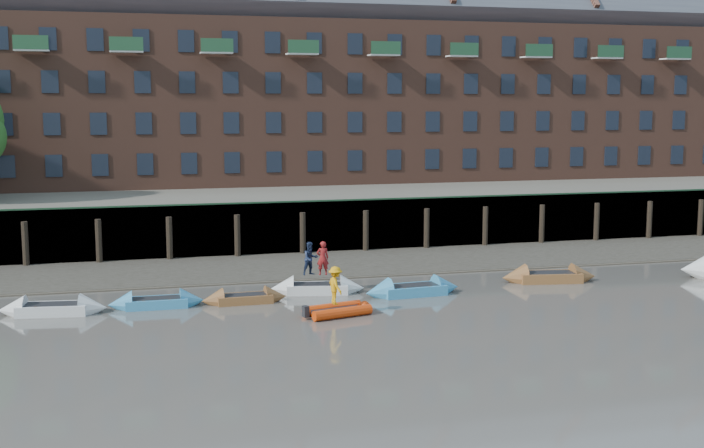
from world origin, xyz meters
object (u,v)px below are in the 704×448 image
object	(u,v)px
rowboat_3	(317,288)
rowboat_4	(413,290)
rib_tender	(340,310)
person_rower_a	(323,258)
person_rower_b	(310,258)
rowboat_2	(244,299)
person_rib_crew	(335,285)
rowboat_0	(53,309)
rowboat_1	(156,303)
rowboat_6	(549,277)

from	to	relation	value
rowboat_3	rowboat_4	xyz separation A→B (m)	(4.40, -1.58, 0.01)
rib_tender	person_rower_a	world-z (taller)	person_rower_a
person_rower_b	rowboat_3	bearing A→B (deg)	-36.36
rowboat_3	person_rower_a	bearing A→B (deg)	7.15
rowboat_2	rowboat_3	bearing A→B (deg)	16.28
rowboat_2	rowboat_3	size ratio (longest dim) A/B	0.84
rowboat_3	rowboat_4	bearing A→B (deg)	-8.56
person_rower_b	person_rib_crew	size ratio (longest dim) A/B	0.97
rowboat_3	person_rower_b	distance (m)	1.52
person_rib_crew	rowboat_0	bearing A→B (deg)	65.95
rowboat_1	person_rower_a	distance (m)	8.24
rowboat_0	person_rower_b	size ratio (longest dim) A/B	2.93
rowboat_6	person_rower_b	distance (m)	12.68
rowboat_4	person_rower_b	xyz separation A→B (m)	(-4.71, 1.70, 1.47)
rowboat_6	person_rower_b	xyz separation A→B (m)	(-12.58, 0.50, 1.46)
rowboat_0	rowboat_4	size ratio (longest dim) A/B	0.97
rowboat_0	rib_tender	xyz separation A→B (m)	(12.23, -3.34, -0.01)
rib_tender	person_rower_b	xyz separation A→B (m)	(-0.30, 4.74, 1.49)
rowboat_0	rowboat_3	distance (m)	12.30
rowboat_1	rib_tender	xyz separation A→B (m)	(7.75, -3.55, 0.01)
rowboat_4	rowboat_2	bearing A→B (deg)	172.67
person_rib_crew	rowboat_6	bearing A→B (deg)	-79.93
rowboat_2	rowboat_3	world-z (taller)	rowboat_3
rowboat_2	rowboat_6	xyz separation A→B (m)	(16.02, 0.83, 0.05)
rowboat_1	rib_tender	bearing A→B (deg)	-24.30
rowboat_6	rowboat_0	bearing A→B (deg)	-169.11
person_rower_a	person_rower_b	size ratio (longest dim) A/B	1.02
person_rower_a	person_rib_crew	world-z (taller)	person_rower_a
rowboat_0	rowboat_1	distance (m)	4.49
rowboat_2	rowboat_6	distance (m)	16.04
rib_tender	person_rib_crew	xyz separation A→B (m)	(-0.18, 0.02, 1.11)
rowboat_4	person_rower_b	world-z (taller)	person_rower_b
rowboat_2	rowboat_4	distance (m)	8.15
rowboat_1	rowboat_4	xyz separation A→B (m)	(12.15, -0.50, 0.03)
rowboat_0	rowboat_3	xyz separation A→B (m)	(12.23, 1.28, -0.00)
rowboat_4	person_rib_crew	bearing A→B (deg)	-151.36
rowboat_1	rib_tender	size ratio (longest dim) A/B	1.37
rowboat_3	rowboat_6	size ratio (longest dim) A/B	0.93
rowboat_4	person_rower_a	bearing A→B (deg)	154.57
rowboat_0	rowboat_1	world-z (taller)	rowboat_0
person_rower_b	person_rower_a	bearing A→B (deg)	-28.30
rowboat_1	rib_tender	distance (m)	8.52
rowboat_3	rib_tender	bearing A→B (deg)	-78.86
rowboat_4	rowboat_6	world-z (taller)	rowboat_6
rowboat_0	rowboat_1	xyz separation A→B (m)	(4.48, 0.20, -0.02)
rowboat_6	person_rib_crew	distance (m)	13.20
rowboat_6	rowboat_2	bearing A→B (deg)	-168.24
rib_tender	person_rower_a	xyz separation A→B (m)	(0.28, 4.60, 1.50)
rowboat_3	rib_tender	distance (m)	4.62
rib_tender	person_rower_b	size ratio (longest dim) A/B	1.92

